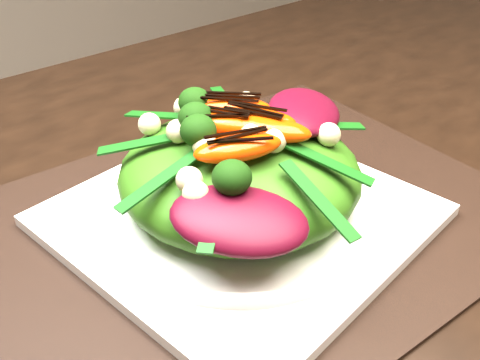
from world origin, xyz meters
TOP-DOWN VIEW (x-y plane):
  - dining_table at (0.00, 0.00)m, footprint 1.60×0.90m
  - placemat at (-0.09, -0.01)m, footprint 0.50×0.39m
  - plate_base at (-0.09, -0.01)m, footprint 0.31×0.31m
  - salad_bowl at (-0.09, -0.01)m, footprint 0.30×0.30m
  - lettuce_mound at (-0.09, -0.01)m, footprint 0.23×0.23m
  - radicchio_leaf at (-0.02, -0.01)m, footprint 0.12×0.11m
  - orange_segment at (-0.10, 0.01)m, footprint 0.07×0.04m
  - broccoli_floret at (-0.17, 0.02)m, footprint 0.04×0.04m
  - macadamia_nut at (-0.07, -0.04)m, footprint 0.02×0.02m
  - balsamic_drizzle at (-0.10, 0.01)m, footprint 0.05×0.01m

SIDE VIEW (x-z plane):
  - dining_table at x=0.00m, z-range 0.35..1.10m
  - placemat at x=-0.09m, z-range 0.75..0.75m
  - plate_base at x=-0.09m, z-range 0.75..0.76m
  - salad_bowl at x=-0.09m, z-range 0.76..0.78m
  - lettuce_mound at x=-0.09m, z-range 0.77..0.84m
  - radicchio_leaf at x=-0.02m, z-range 0.83..0.85m
  - macadamia_nut at x=-0.07m, z-range 0.84..0.86m
  - broccoli_floret at x=-0.17m, z-range 0.83..0.87m
  - orange_segment at x=-0.10m, z-range 0.84..0.86m
  - balsamic_drizzle at x=-0.10m, z-range 0.86..0.86m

